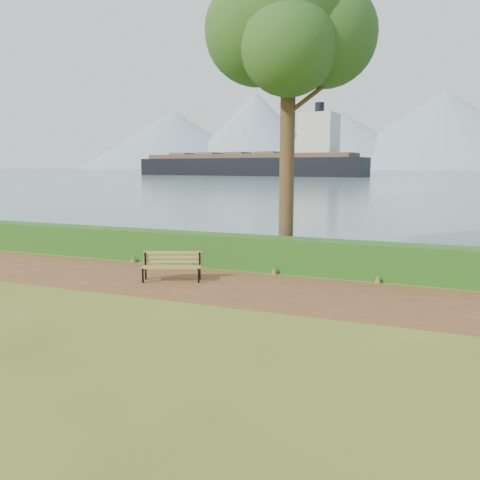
% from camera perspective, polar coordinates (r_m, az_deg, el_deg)
% --- Properties ---
extents(ground, '(140.00, 140.00, 0.00)m').
position_cam_1_polar(ground, '(12.38, -5.75, -5.63)').
color(ground, '#54621C').
rests_on(ground, ground).
extents(path, '(40.00, 3.40, 0.01)m').
position_cam_1_polar(path, '(12.64, -5.14, -5.29)').
color(path, '#552E1D').
rests_on(path, ground).
extents(hedge, '(32.00, 0.85, 1.00)m').
position_cam_1_polar(hedge, '(14.59, -1.20, -1.33)').
color(hedge, '#154614').
rests_on(hedge, ground).
extents(water, '(700.00, 510.00, 0.00)m').
position_cam_1_polar(water, '(270.76, 20.00, 7.87)').
color(water, '#405A68').
rests_on(water, ground).
extents(mountains, '(585.00, 190.00, 70.00)m').
position_cam_1_polar(mountains, '(417.72, 19.34, 11.94)').
color(mountains, '#7C92A5').
rests_on(mountains, ground).
extents(bench, '(1.66, 1.01, 0.80)m').
position_cam_1_polar(bench, '(12.94, -8.29, -2.93)').
color(bench, black).
rests_on(bench, ground).
extents(tree, '(5.10, 4.22, 9.87)m').
position_cam_1_polar(tree, '(15.29, 5.95, 24.98)').
color(tree, '#3B2518').
rests_on(tree, ground).
extents(cargo_ship, '(75.76, 23.54, 22.72)m').
position_cam_1_polar(cargo_ship, '(146.04, 1.57, 9.16)').
color(cargo_ship, black).
rests_on(cargo_ship, ground).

